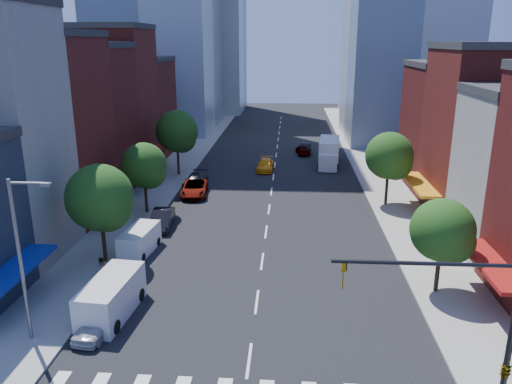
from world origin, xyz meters
TOP-DOWN VIEW (x-y plane):
  - ground at (0.00, 0.00)m, footprint 220.00×220.00m
  - sidewalk_left at (-12.50, 40.00)m, footprint 5.00×120.00m
  - sidewalk_right at (12.50, 40.00)m, footprint 5.00×120.00m
  - bldg_left_2 at (-21.00, 20.50)m, footprint 12.00×9.00m
  - bldg_left_3 at (-21.00, 29.00)m, footprint 12.00×8.00m
  - bldg_left_4 at (-21.00, 37.50)m, footprint 12.00×9.00m
  - bldg_left_5 at (-21.00, 47.00)m, footprint 12.00×10.00m
  - bldg_right_2 at (21.00, 24.00)m, footprint 12.00×10.00m
  - bldg_right_3 at (21.00, 34.00)m, footprint 12.00×10.00m
  - traffic_signal at (9.94, -4.50)m, footprint 7.24×2.24m
  - streetlight at (-11.81, 1.00)m, footprint 2.25×0.25m
  - tree_left_near at (-11.35, 10.92)m, footprint 4.80×4.80m
  - tree_left_mid at (-11.35, 21.92)m, footprint 4.20×4.20m
  - tree_left_far at (-11.35, 35.92)m, footprint 5.00×5.00m
  - tree_right_near at (11.65, 7.92)m, footprint 4.00×4.00m
  - tree_right_far at (11.65, 25.92)m, footprint 4.60×4.60m
  - parked_car_front at (-8.62, 1.93)m, footprint 2.01×4.02m
  - parked_car_second at (-9.11, 18.47)m, footprint 2.08×4.88m
  - parked_car_third at (-8.04, 27.97)m, footprint 3.03×5.74m
  - parked_car_rear at (-8.54, 31.19)m, footprint 2.46×5.17m
  - cargo_van_near at (-8.50, 3.78)m, footprint 2.65×5.65m
  - cargo_van_far at (-9.51, 12.91)m, footprint 2.30×4.72m
  - taxi at (-1.12, 39.12)m, footprint 2.16×4.95m
  - traffic_car_oncoming at (4.23, 49.77)m, footprint 1.88×4.68m
  - traffic_car_far at (3.77, 48.63)m, footprint 2.19×4.29m
  - box_truck at (7.05, 42.52)m, footprint 3.23×8.50m
  - pedestrian_far at (-10.50, 7.63)m, footprint 1.06×1.10m

SIDE VIEW (x-z plane):
  - ground at x=0.00m, z-range 0.00..0.00m
  - sidewalk_left at x=-12.50m, z-range 0.00..0.15m
  - sidewalk_right at x=12.50m, z-range 0.00..0.15m
  - parked_car_front at x=-8.62m, z-range 0.00..1.31m
  - traffic_car_far at x=3.77m, z-range 0.00..1.40m
  - taxi at x=-1.12m, z-range 0.00..1.42m
  - parked_car_rear at x=-8.54m, z-range 0.00..1.45m
  - traffic_car_oncoming at x=4.23m, z-range 0.00..1.51m
  - parked_car_third at x=-8.04m, z-range 0.00..1.54m
  - parked_car_second at x=-9.11m, z-range 0.00..1.57m
  - cargo_van_far at x=-9.51m, z-range -0.01..1.93m
  - pedestrian_far at x=-10.50m, z-range 0.15..1.94m
  - cargo_van_near at x=-8.50m, z-range -0.01..2.32m
  - box_truck at x=7.05m, z-range -0.09..3.25m
  - traffic_signal at x=9.94m, z-range 0.16..8.16m
  - tree_right_near at x=11.65m, z-range 1.09..7.29m
  - tree_left_mid at x=-11.35m, z-range 1.20..7.85m
  - tree_right_far at x=11.65m, z-range 1.26..8.46m
  - tree_left_near at x=-11.35m, z-range 1.22..8.52m
  - tree_left_far at x=-11.35m, z-range 1.33..9.08m
  - streetlight at x=-11.81m, z-range 0.78..9.78m
  - bldg_left_5 at x=-21.00m, z-range 0.00..13.00m
  - bldg_right_3 at x=21.00m, z-range 0.00..13.00m
  - bldg_left_3 at x=-21.00m, z-range 0.00..15.00m
  - bldg_right_2 at x=21.00m, z-range 0.00..15.00m
  - bldg_left_2 at x=-21.00m, z-range 0.00..16.00m
  - bldg_left_4 at x=-21.00m, z-range 0.00..17.00m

